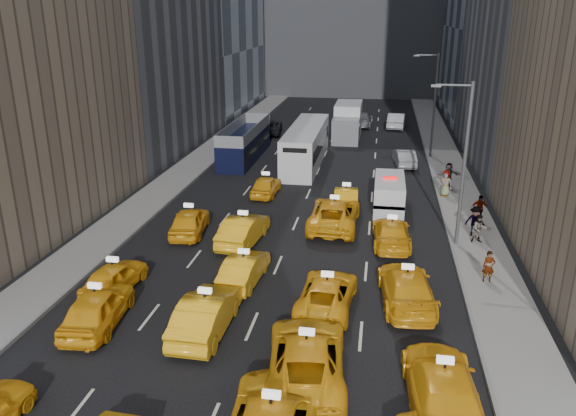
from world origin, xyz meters
name	(u,v)px	position (x,y,z in m)	size (l,w,h in m)	color
ground	(240,354)	(0.00, 0.00, 0.00)	(160.00, 160.00, 0.00)	black
sidewalk_west	(190,168)	(-10.50, 25.00, 0.07)	(3.00, 90.00, 0.15)	gray
sidewalk_east	(452,180)	(10.50, 25.00, 0.07)	(3.00, 90.00, 0.15)	gray
curb_west	(207,168)	(-9.05, 25.00, 0.09)	(0.15, 90.00, 0.18)	slate
curb_east	(433,179)	(9.05, 25.00, 0.09)	(0.15, 90.00, 0.18)	slate
streetlight_near	(462,160)	(9.18, 12.00, 4.92)	(2.15, 0.22, 9.00)	#595B60
streetlight_far	(433,102)	(9.18, 32.00, 4.92)	(2.15, 0.22, 9.00)	#595B60
taxi_4	(97,308)	(-6.30, 1.07, 0.80)	(1.89, 4.69, 1.60)	#FFB015
taxi_5	(206,313)	(-1.72, 1.33, 0.82)	(1.73, 4.96, 1.63)	#FFB015
taxi_6	(307,357)	(2.69, -0.99, 0.82)	(2.71, 5.87, 1.63)	#FFB015
taxi_7	(442,387)	(7.28, -1.90, 0.81)	(2.27, 5.59, 1.62)	#FFB015
taxi_8	(114,277)	(-6.98, 4.01, 0.69)	(1.64, 4.06, 1.38)	#FFB015
taxi_9	(244,269)	(-1.25, 5.86, 0.70)	(1.48, 4.24, 1.40)	#FFB015
taxi_10	(327,293)	(2.91, 4.14, 0.68)	(2.27, 4.93, 1.37)	#FFB015
taxi_11	(406,287)	(6.35, 5.03, 0.79)	(2.21, 5.44, 1.58)	#FFB015
taxi_12	(190,221)	(-5.87, 11.40, 0.76)	(1.80, 4.48, 1.53)	#FFB015
taxi_13	(243,230)	(-2.43, 10.54, 0.79)	(1.68, 4.82, 1.59)	#FFB015
taxi_14	(334,214)	(2.37, 13.85, 0.84)	(2.78, 6.03, 1.68)	#FFB015
taxi_15	(391,233)	(5.74, 11.65, 0.72)	(2.01, 4.93, 1.43)	#FFB015
taxi_16	(266,186)	(-2.93, 19.22, 0.69)	(1.62, 4.04, 1.38)	#FFB015
taxi_17	(346,198)	(2.85, 17.33, 0.72)	(1.52, 4.36, 1.44)	#FFB015
nypd_van	(389,194)	(5.62, 17.85, 0.97)	(2.25, 5.11, 2.15)	silver
double_decker	(245,142)	(-6.83, 29.06, 1.51)	(2.78, 10.61, 3.06)	black
city_bus	(306,145)	(-1.30, 28.18, 1.59)	(3.66, 12.57, 3.20)	silver
box_truck	(348,122)	(1.51, 38.77, 1.70)	(2.88, 7.63, 3.44)	silver
misc_car_0	(404,157)	(6.93, 28.87, 0.71)	(1.51, 4.33, 1.43)	#9A9CA1
misc_car_1	(269,127)	(-6.75, 39.56, 0.77)	(2.55, 5.53, 1.54)	black
misc_car_2	(362,119)	(2.72, 45.32, 0.78)	(2.18, 5.37, 1.56)	gray
misc_car_3	(315,123)	(-2.31, 43.14, 0.66)	(1.56, 3.89, 1.32)	black
misc_car_4	(396,120)	(6.50, 44.92, 0.84)	(1.78, 5.10, 1.68)	#B6B9BF
pedestrian_0	(489,267)	(10.24, 7.53, 0.93)	(0.57, 0.37, 1.55)	gray
pedestrian_1	(479,229)	(10.54, 12.44, 0.96)	(0.78, 0.43, 1.61)	gray
pedestrian_2	(475,221)	(10.42, 13.40, 1.04)	(1.14, 0.47, 1.77)	gray
pedestrian_3	(479,209)	(11.01, 15.71, 1.01)	(1.01, 0.46, 1.73)	gray
pedestrian_4	(445,183)	(9.48, 20.66, 1.06)	(0.88, 0.48, 1.81)	gray
pedestrian_5	(449,175)	(9.91, 22.85, 1.05)	(1.66, 0.48, 1.79)	gray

